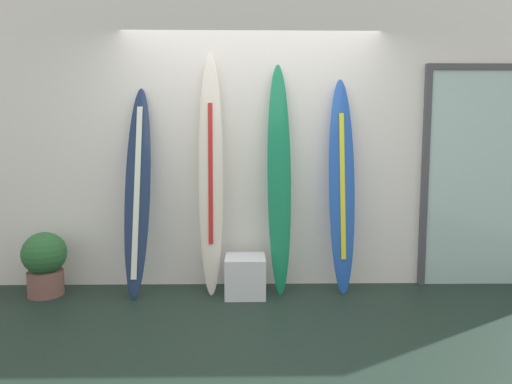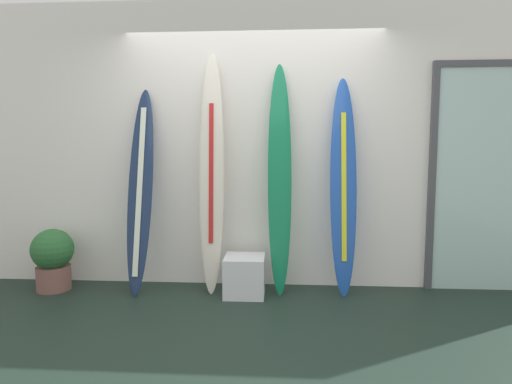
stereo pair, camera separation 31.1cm
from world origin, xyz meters
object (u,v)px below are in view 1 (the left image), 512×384
surfboard_navy (138,193)px  potted_plant (45,261)px  display_block_left (245,276)px  glass_door (479,173)px  surfboard_emerald (279,179)px  surfboard_ivory (211,173)px  surfboard_cobalt (342,187)px

surfboard_navy → potted_plant: 1.08m
display_block_left → glass_door: bearing=7.5°
surfboard_emerald → potted_plant: size_ratio=3.63×
surfboard_ivory → potted_plant: (-1.55, -0.10, -0.82)m
surfboard_ivory → potted_plant: 1.75m
surfboard_navy → potted_plant: (-0.87, -0.04, -0.63)m
surfboard_ivory → glass_door: 2.66m
surfboard_navy → surfboard_emerald: surfboard_emerald is taller
surfboard_navy → glass_door: 3.34m
surfboard_navy → potted_plant: size_ratio=3.26×
surfboard_ivory → display_block_left: surfboard_ivory is taller
surfboard_ivory → glass_door: size_ratio=1.04×
display_block_left → surfboard_emerald: bearing=21.5°
surfboard_cobalt → glass_door: bearing=7.6°
surfboard_navy → surfboard_emerald: bearing=2.7°
surfboard_cobalt → glass_door: glass_door is taller
glass_door → surfboard_navy: bearing=-175.8°
surfboard_navy → surfboard_ivory: bearing=4.9°
surfboard_navy → glass_door: size_ratio=0.89×
surfboard_cobalt → potted_plant: surfboard_cobalt is taller
potted_plant → surfboard_emerald: bearing=2.7°
surfboard_ivory → surfboard_cobalt: 1.25m
surfboard_cobalt → surfboard_ivory: bearing=179.9°
surfboard_navy → surfboard_emerald: 1.33m
display_block_left → glass_door: size_ratio=0.17×
surfboard_emerald → potted_plant: 2.32m
display_block_left → potted_plant: (-1.87, 0.03, 0.14)m
glass_door → surfboard_ivory: bearing=-176.0°
surfboard_cobalt → glass_door: 1.43m
potted_plant → surfboard_cobalt: bearing=2.0°
surfboard_cobalt → glass_door: (1.41, 0.19, 0.12)m
potted_plant → surfboard_navy: bearing=2.7°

